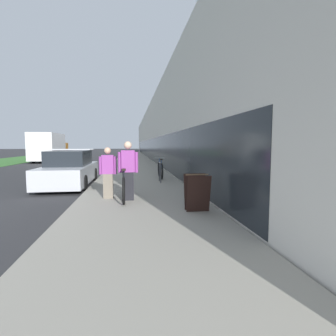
% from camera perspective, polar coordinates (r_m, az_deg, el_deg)
% --- Properties ---
extents(sidewalk_slab, '(3.73, 70.00, 0.12)m').
position_cam_1_polar(sidewalk_slab, '(27.40, -7.52, 1.56)').
color(sidewalk_slab, gray).
rests_on(sidewalk_slab, ground).
extents(storefront_facade, '(10.01, 70.00, 6.37)m').
position_cam_1_polar(storefront_facade, '(36.10, 3.39, 7.38)').
color(storefront_facade, silver).
rests_on(storefront_facade, ground).
extents(lawn_strip, '(6.00, 70.00, 0.03)m').
position_cam_1_polar(lawn_strip, '(33.96, -30.52, 1.50)').
color(lawn_strip, '#3D7533').
rests_on(lawn_strip, ground).
extents(tandem_bicycle, '(0.52, 2.61, 0.94)m').
position_cam_1_polar(tandem_bicycle, '(8.03, -9.46, -3.61)').
color(tandem_bicycle, black).
rests_on(tandem_bicycle, sidewalk_slab).
extents(person_rider, '(0.58, 0.23, 1.70)m').
position_cam_1_polar(person_rider, '(7.65, -8.67, -0.59)').
color(person_rider, black).
rests_on(person_rider, sidewalk_slab).
extents(person_bystander, '(0.52, 0.20, 1.53)m').
position_cam_1_polar(person_bystander, '(8.04, -12.94, -1.01)').
color(person_bystander, '#756B5B').
rests_on(person_bystander, sidewalk_slab).
extents(bike_rack_hoop, '(0.05, 0.60, 0.84)m').
position_cam_1_polar(bike_rack_hoop, '(11.31, -1.76, -0.45)').
color(bike_rack_hoop, '#4C4C51').
rests_on(bike_rack_hoop, sidewalk_slab).
extents(cruiser_bike_nearest, '(0.52, 1.89, 0.96)m').
position_cam_1_polar(cruiser_bike_nearest, '(12.65, -1.67, -0.37)').
color(cruiser_bike_nearest, black).
rests_on(cruiser_bike_nearest, sidewalk_slab).
extents(sandwich_board_sign, '(0.56, 0.56, 0.90)m').
position_cam_1_polar(sandwich_board_sign, '(6.43, 6.31, -5.27)').
color(sandwich_board_sign, '#331E19').
rests_on(sandwich_board_sign, sidewalk_slab).
extents(parked_sedan_curbside, '(1.83, 4.79, 1.54)m').
position_cam_1_polar(parked_sedan_curbside, '(11.81, -20.56, -0.35)').
color(parked_sedan_curbside, silver).
rests_on(parked_sedan_curbside, ground).
extents(moving_truck, '(2.33, 6.59, 2.85)m').
position_cam_1_polar(moving_truck, '(29.03, -24.44, 4.07)').
color(moving_truck, orange).
rests_on(moving_truck, ground).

